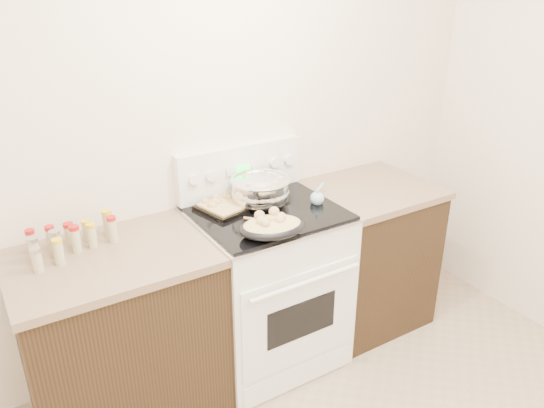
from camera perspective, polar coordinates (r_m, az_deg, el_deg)
room_shell at (r=1.30m, az=19.09°, el=4.09°), size 4.10×3.60×2.75m
counter_left at (r=2.79m, az=-15.79°, el=-13.46°), size 0.93×0.67×0.92m
counter_right at (r=3.42m, az=9.95°, el=-5.27°), size 0.73×0.67×0.92m
kitchen_range at (r=3.02m, az=-0.55°, el=-8.50°), size 0.78×0.73×1.22m
mixing_bowl at (r=2.85m, az=-1.25°, el=1.40°), size 0.37×0.37×0.19m
roasting_pan at (r=2.53m, az=-0.03°, el=-2.37°), size 0.37×0.29×0.11m
baking_sheet at (r=2.85m, az=-4.48°, el=0.07°), size 0.41×0.33×0.06m
wooden_spoon at (r=2.61m, az=-0.71°, el=-2.45°), size 0.19×0.20×0.04m
blue_ladle at (r=2.90m, az=4.92°, el=0.75°), size 0.21×0.21×0.10m
spice_jars at (r=2.60m, az=-20.97°, el=-3.55°), size 0.40×0.23×0.13m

